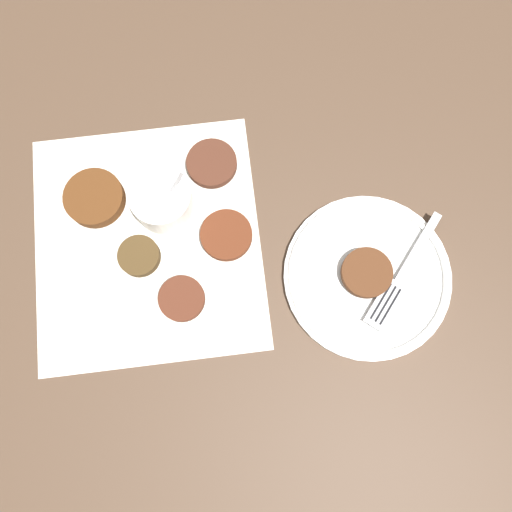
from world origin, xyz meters
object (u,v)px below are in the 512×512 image
(fork, at_px, (398,281))
(serving_plate, at_px, (367,276))
(fritter_on_plate, at_px, (367,273))
(sauce_bowl, at_px, (163,201))

(fork, bearing_deg, serving_plate, 75.02)
(fritter_on_plate, bearing_deg, serving_plate, -113.27)
(sauce_bowl, relative_size, serving_plate, 0.42)
(serving_plate, height_order, fork, fork)
(serving_plate, height_order, fritter_on_plate, fritter_on_plate)
(fritter_on_plate, distance_m, fork, 0.05)
(serving_plate, relative_size, fritter_on_plate, 3.34)
(fritter_on_plate, bearing_deg, sauce_bowl, 68.78)
(fritter_on_plate, height_order, fork, fritter_on_plate)
(fork, bearing_deg, fritter_on_plate, 74.20)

